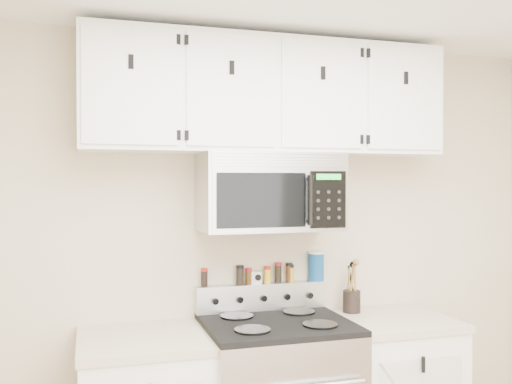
{
  "coord_description": "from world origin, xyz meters",
  "views": [
    {
      "loc": [
        -0.97,
        -1.4,
        1.69
      ],
      "look_at": [
        -0.11,
        1.45,
        1.63
      ],
      "focal_mm": 40.0,
      "sensor_mm": 36.0,
      "label": 1
    }
  ],
  "objects": [
    {
      "name": "utensil_crock",
      "position": [
        0.53,
        1.62,
        0.99
      ],
      "size": [
        0.1,
        0.1,
        0.3
      ],
      "color": "black",
      "rests_on": "base_cabinet_right"
    },
    {
      "name": "spice_jar_2",
      "position": [
        -0.07,
        1.71,
        1.15
      ],
      "size": [
        0.04,
        0.04,
        0.09
      ],
      "color": "#452A10",
      "rests_on": "range"
    },
    {
      "name": "spice_jar_0",
      "position": [
        -0.33,
        1.71,
        1.15
      ],
      "size": [
        0.04,
        0.04,
        0.1
      ],
      "color": "black",
      "rests_on": "range"
    },
    {
      "name": "back_wall",
      "position": [
        0.0,
        1.75,
        1.25
      ],
      "size": [
        3.5,
        0.01,
        2.5
      ],
      "primitive_type": "cube",
      "color": "tan",
      "rests_on": "floor"
    },
    {
      "name": "salt_canister",
      "position": [
        0.34,
        1.71,
        1.19
      ],
      "size": [
        0.09,
        0.09,
        0.17
      ],
      "color": "navy",
      "rests_on": "range"
    },
    {
      "name": "microwave",
      "position": [
        0.0,
        1.55,
        1.63
      ],
      "size": [
        0.76,
        0.44,
        0.42
      ],
      "color": "#9E9EA3",
      "rests_on": "back_wall"
    },
    {
      "name": "spice_jar_1",
      "position": [
        -0.13,
        1.71,
        1.16
      ],
      "size": [
        0.04,
        0.04,
        0.11
      ],
      "color": "black",
      "rests_on": "range"
    },
    {
      "name": "spice_jar_4",
      "position": [
        0.1,
        1.71,
        1.16
      ],
      "size": [
        0.04,
        0.04,
        0.12
      ],
      "color": "black",
      "rests_on": "range"
    },
    {
      "name": "spice_jar_3",
      "position": [
        0.04,
        1.71,
        1.15
      ],
      "size": [
        0.04,
        0.04,
        0.1
      ],
      "color": "gold",
      "rests_on": "range"
    },
    {
      "name": "spice_jar_6",
      "position": [
        0.18,
        1.71,
        1.15
      ],
      "size": [
        0.04,
        0.04,
        0.1
      ],
      "color": "gold",
      "rests_on": "range"
    },
    {
      "name": "spice_jar_5",
      "position": [
        0.17,
        1.71,
        1.16
      ],
      "size": [
        0.04,
        0.04,
        0.11
      ],
      "color": "#472211",
      "rests_on": "range"
    },
    {
      "name": "upper_cabinets",
      "position": [
        -0.0,
        1.58,
        2.15
      ],
      "size": [
        2.0,
        0.35,
        0.62
      ],
      "color": "white",
      "rests_on": "back_wall"
    },
    {
      "name": "kitchen_timer",
      "position": [
        -0.03,
        1.71,
        1.14
      ],
      "size": [
        0.07,
        0.07,
        0.07
      ],
      "primitive_type": "cube",
      "rotation": [
        0.0,
        0.0,
        -0.4
      ],
      "color": "silver",
      "rests_on": "range"
    }
  ]
}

